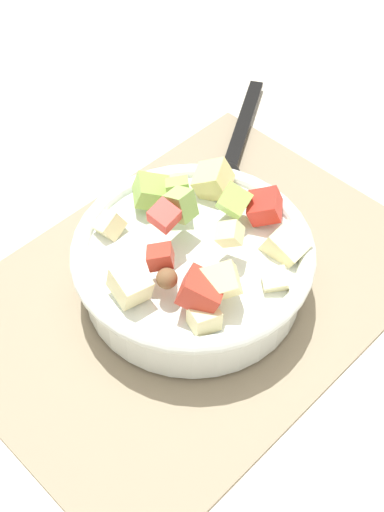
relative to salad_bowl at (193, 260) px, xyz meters
name	(u,v)px	position (x,y,z in m)	size (l,w,h in m)	color
ground_plane	(193,289)	(0.00, 0.00, -0.05)	(2.40, 2.40, 0.00)	silver
placemat	(193,287)	(0.00, 0.00, -0.04)	(0.50, 0.36, 0.01)	gray
salad_bowl	(193,260)	(0.00, 0.00, 0.00)	(0.25, 0.25, 0.12)	white
serving_spoon	(234,152)	(-0.19, -0.11, -0.03)	(0.21, 0.14, 0.01)	black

